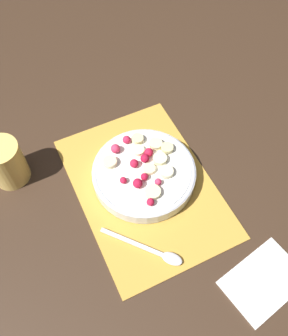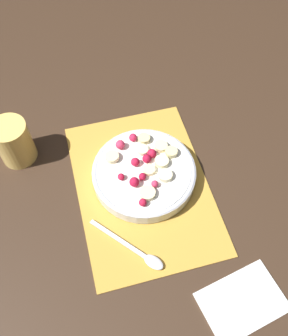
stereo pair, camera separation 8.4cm
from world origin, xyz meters
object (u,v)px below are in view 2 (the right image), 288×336
(napkin, at_px, (243,301))
(fruit_bowl, at_px, (144,172))
(spoon, at_px, (140,253))
(drinking_glass, at_px, (14,142))

(napkin, bearing_deg, fruit_bowl, 19.30)
(spoon, distance_m, drinking_glass, 0.39)
(fruit_bowl, relative_size, drinking_glass, 2.15)
(spoon, distance_m, napkin, 0.22)
(drinking_glass, bearing_deg, fruit_bowl, -116.99)
(drinking_glass, xyz_separation_m, napkin, (-0.46, -0.39, -0.05))
(spoon, bearing_deg, drinking_glass, 173.71)
(fruit_bowl, distance_m, drinking_glass, 0.31)
(spoon, height_order, napkin, spoon)
(fruit_bowl, height_order, spoon, fruit_bowl)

